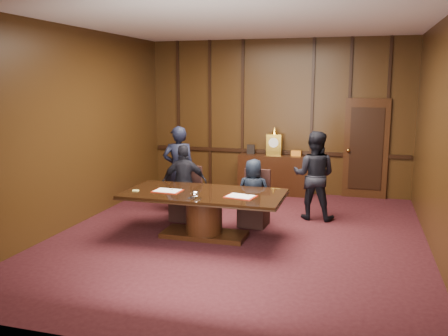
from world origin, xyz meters
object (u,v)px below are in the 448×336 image
witness_left (179,169)px  witness_right (314,175)px  sideboard (274,173)px  conference_table (204,207)px  signatory_left (184,183)px  signatory_right (253,193)px

witness_left → witness_right: size_ratio=1.02×
sideboard → conference_table: (-0.55, -3.38, 0.02)m
witness_left → sideboard: bearing=-151.8°
signatory_left → witness_left: witness_left is taller
signatory_right → witness_left: size_ratio=0.72×
witness_right → sideboard: bearing=-54.2°
conference_table → signatory_left: size_ratio=1.84×
signatory_right → witness_left: bearing=-26.2°
sideboard → conference_table: size_ratio=0.61×
conference_table → signatory_left: 1.05m
signatory_left → signatory_right: (1.30, 0.00, -0.10)m
signatory_right → witness_left: (-1.66, 0.62, 0.24)m
witness_left → signatory_left: bearing=96.5°
signatory_left → witness_right: 2.42m
sideboard → witness_right: bearing=-58.9°
witness_left → witness_right: (2.63, 0.17, -0.02)m
signatory_right → witness_left: witness_left is taller
witness_right → conference_table: bearing=49.2°
sideboard → signatory_right: size_ratio=1.31×
conference_table → witness_right: (1.63, 1.60, 0.32)m
signatory_right → witness_left: 1.79m
signatory_left → signatory_right: bearing=160.8°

